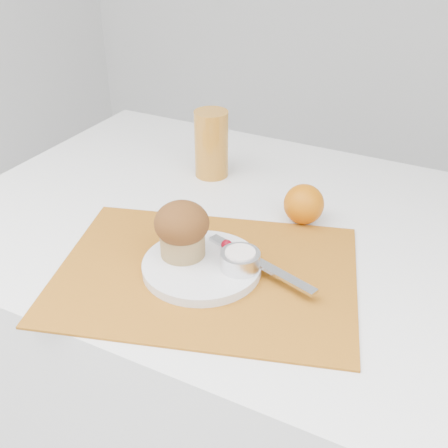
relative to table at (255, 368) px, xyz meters
The scene contains 11 objects.
table is the anchor object (origin of this frame).
placemat 0.42m from the table, 95.44° to the right, with size 0.49×0.36×0.00m, color #A15C16.
plate 0.43m from the table, 98.35° to the right, with size 0.20×0.20×0.02m, color silver.
ramekin 0.44m from the table, 77.69° to the right, with size 0.06×0.06×0.03m, color silver.
cream 0.46m from the table, 77.69° to the right, with size 0.05×0.05×0.01m, color white.
raspberry_near 0.42m from the table, 93.43° to the right, with size 0.02×0.02×0.02m, color #5C020D.
raspberry_far 0.43m from the table, 85.47° to the right, with size 0.02×0.02×0.02m, color #560214.
butter_knife 0.43m from the table, 66.69° to the right, with size 0.22×0.02×0.01m, color silver.
orange 0.42m from the table, 37.21° to the left, with size 0.08×0.08×0.08m, color #C66306.
juice_glass 0.51m from the table, 141.27° to the left, with size 0.07×0.07×0.15m, color #BC7723.
muffin 0.48m from the table, 111.03° to the right, with size 0.09×0.09×0.10m.
Camera 1 is at (0.35, -0.78, 1.30)m, focal length 45.00 mm.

